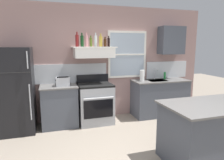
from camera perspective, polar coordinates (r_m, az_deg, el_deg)
name	(u,v)px	position (r m, az deg, el deg)	size (l,w,h in m)	color
back_wall	(103,63)	(4.89, -2.61, 4.93)	(5.40, 0.11, 2.70)	gray
refrigerator	(15,91)	(4.48, -25.91, -2.76)	(0.70, 0.72, 1.74)	black
counter_left_of_stove	(60,106)	(4.58, -14.79, -7.15)	(0.79, 0.63, 0.91)	#474C56
toaster	(63,81)	(4.42, -13.93, -0.37)	(0.30, 0.20, 0.19)	silver
stove_range	(95,103)	(4.64, -4.79, -6.54)	(0.76, 0.69, 1.09)	#9EA0A5
range_hood_shelf	(94,52)	(4.55, -5.26, 7.96)	(0.96, 0.52, 0.24)	white
bottle_red_label_wine	(77,40)	(4.50, -9.97, 11.09)	(0.07, 0.07, 0.32)	maroon
bottle_dark_green_wine	(82,41)	(4.50, -8.57, 11.02)	(0.07, 0.07, 0.30)	#143819
bottle_rose_pink	(86,41)	(4.53, -7.35, 11.07)	(0.07, 0.07, 0.30)	#C67F84
bottle_olive_oil_square	(91,42)	(4.57, -6.07, 10.77)	(0.06, 0.06, 0.25)	#4C601E
bottle_clear_tall	(96,41)	(4.61, -4.71, 11.12)	(0.06, 0.06, 0.31)	silver
bottle_champagne_gold_foil	(101,41)	(4.57, -3.25, 11.04)	(0.08, 0.08, 0.29)	#B29333
bottle_brown_stout	(105,43)	(4.57, -2.00, 10.66)	(0.06, 0.06, 0.22)	#381E0F
bottle_balsamic_dark	(109,42)	(4.67, -0.94, 10.78)	(0.06, 0.06, 0.24)	black
counter_right_with_sink	(160,97)	(5.28, 13.52, -4.84)	(1.43, 0.63, 0.91)	#474C56
sink_faucet	(155,73)	(5.19, 12.30, 2.03)	(0.03, 0.17, 0.28)	silver
paper_towel_roll	(142,76)	(4.93, 8.62, 1.26)	(0.11, 0.11, 0.27)	white
dish_soap_bottle	(165,76)	(5.35, 14.87, 1.23)	(0.06, 0.06, 0.18)	#268C3F
kitchen_island	(209,133)	(3.47, 25.93, -13.41)	(1.40, 0.90, 0.91)	#474C56
upper_cabinet_right	(171,40)	(5.42, 16.62, 10.80)	(0.64, 0.32, 0.70)	#474C56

